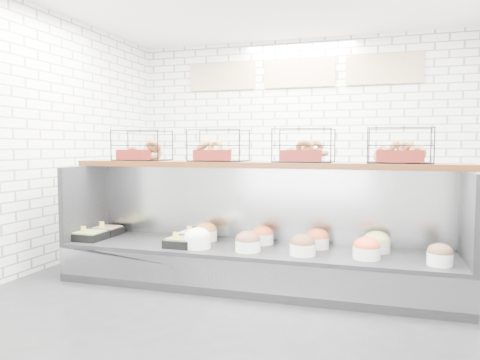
% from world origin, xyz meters
% --- Properties ---
extents(ground, '(5.50, 5.50, 0.00)m').
position_xyz_m(ground, '(0.00, 0.00, 0.00)').
color(ground, black).
rests_on(ground, ground).
extents(room_shell, '(5.02, 5.51, 3.01)m').
position_xyz_m(room_shell, '(0.00, 0.60, 2.06)').
color(room_shell, white).
rests_on(room_shell, ground).
extents(display_case, '(4.00, 0.90, 1.20)m').
position_xyz_m(display_case, '(0.01, 0.34, 0.33)').
color(display_case, black).
rests_on(display_case, ground).
extents(bagel_shelf, '(4.10, 0.50, 0.40)m').
position_xyz_m(bagel_shelf, '(-0.00, 0.52, 1.37)').
color(bagel_shelf, '#401F0D').
rests_on(bagel_shelf, display_case).
extents(prep_counter, '(4.00, 0.60, 1.20)m').
position_xyz_m(prep_counter, '(-0.00, 2.43, 0.47)').
color(prep_counter, '#93969B').
rests_on(prep_counter, ground).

